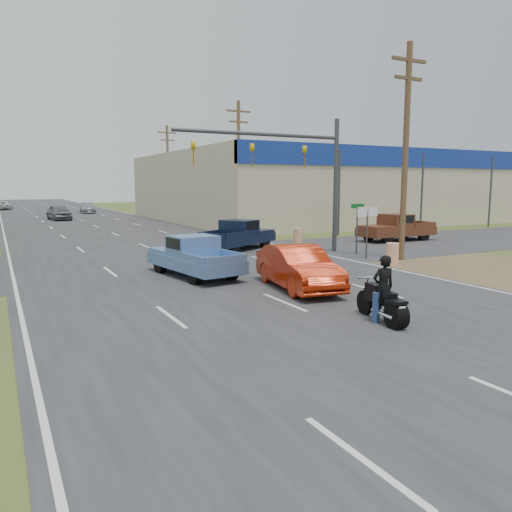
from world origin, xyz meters
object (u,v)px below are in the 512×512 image
red_convertible (298,268)px  motorcycle (384,305)px  distant_car_white (4,206)px  navy_pickup (239,235)px  rider (383,291)px  distant_car_silver (88,208)px  distant_car_grey (59,212)px  brown_pickup (395,227)px  blue_pickup (193,256)px

red_convertible → motorcycle: 4.67m
red_convertible → motorcycle: size_ratio=2.08×
red_convertible → distant_car_white: 67.05m
navy_pickup → rider: bearing=-41.6°
navy_pickup → distant_car_silver: navy_pickup is taller
rider → distant_car_white: 71.58m
navy_pickup → distant_car_white: bearing=161.1°
rider → distant_car_grey: 44.93m
red_convertible → brown_pickup: brown_pickup is taller
navy_pickup → brown_pickup: brown_pickup is taller
navy_pickup → distant_car_white: 57.00m
red_convertible → brown_pickup: 16.71m
rider → distant_car_silver: size_ratio=0.37×
motorcycle → blue_pickup: size_ratio=0.43×
distant_car_silver → navy_pickup: bearing=-82.7°
brown_pickup → distant_car_white: brown_pickup is taller
brown_pickup → distant_car_silver: bearing=14.4°
motorcycle → brown_pickup: brown_pickup is taller
rider → blue_pickup: rider is taller
red_convertible → navy_pickup: bearing=84.0°
red_convertible → distant_car_grey: (-3.37, 40.23, 0.03)m
navy_pickup → red_convertible: bearing=-44.9°
rider → red_convertible: bearing=-85.3°
rider → distant_car_silver: (1.70, 56.89, -0.18)m
blue_pickup → distant_car_grey: blue_pickup is taller
motorcycle → distant_car_grey: 44.98m
blue_pickup → distant_car_white: (-5.64, 62.51, -0.22)m
motorcycle → navy_pickup: bearing=86.8°
red_convertible → distant_car_grey: size_ratio=0.99×
motorcycle → distant_car_white: bearing=104.7°
distant_car_white → rider: bearing=104.0°
motorcycle → rider: bearing=90.0°
distant_car_white → distant_car_grey: bearing=107.8°
navy_pickup → brown_pickup: 10.71m
distant_car_grey → distant_car_silver: distant_car_grey is taller
red_convertible → navy_pickup: (2.86, 10.61, 0.09)m
red_convertible → blue_pickup: bearing=128.9°
distant_car_grey → distant_car_white: bearing=93.7°
red_convertible → rider: rider is taller
distant_car_grey → navy_pickup: bearing=-84.3°
distant_car_grey → distant_car_silver: bearing=62.3°
rider → navy_pickup: 15.53m
brown_pickup → distant_car_white: size_ratio=1.23×
blue_pickup → distant_car_silver: size_ratio=1.11×
red_convertible → distant_car_grey: bearing=103.8°
brown_pickup → distant_car_grey: bearing=27.5°
red_convertible → rider: bearing=-84.8°
distant_car_silver → distant_car_white: distant_car_silver is taller
distant_car_grey → distant_car_silver: size_ratio=1.01×
distant_car_white → brown_pickup: bearing=118.6°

